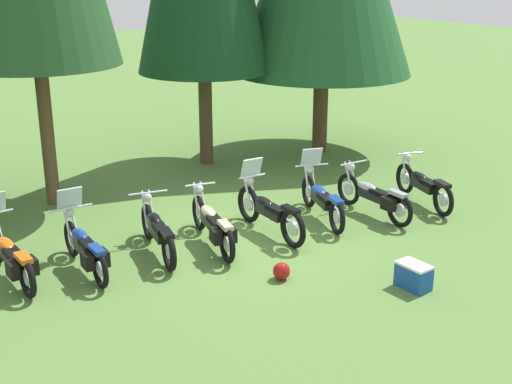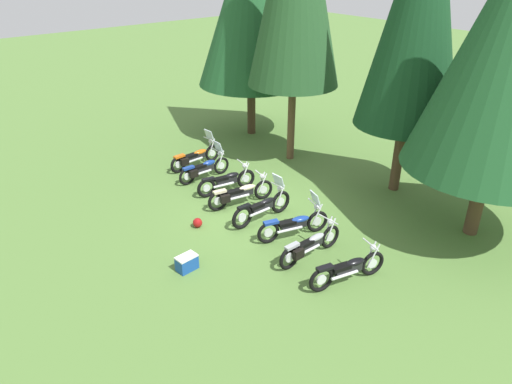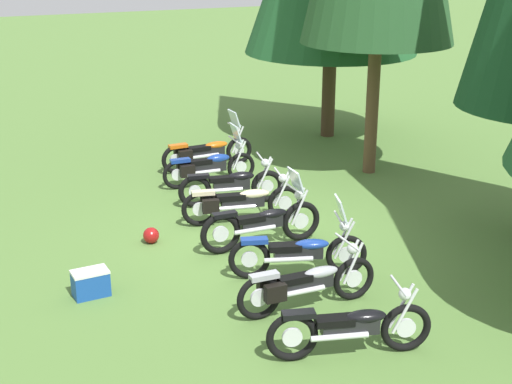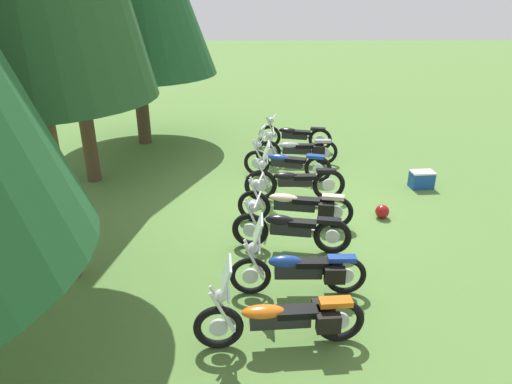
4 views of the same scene
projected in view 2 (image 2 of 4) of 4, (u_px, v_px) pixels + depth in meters
ground_plane at (255, 212)px, 15.52m from camera, size 80.00×80.00×0.00m
motorcycle_0 at (195, 156)px, 18.48m from camera, size 0.65×2.33×1.35m
motorcycle_1 at (204, 168)px, 17.48m from camera, size 0.78×2.17×1.34m
motorcycle_2 at (227, 181)px, 16.58m from camera, size 0.73×2.21×1.00m
motorcycle_3 at (240, 193)px, 15.75m from camera, size 0.79×2.37×1.00m
motorcycle_4 at (263, 207)px, 14.88m from camera, size 0.60×2.32×1.39m
motorcycle_5 at (294, 224)px, 14.00m from camera, size 0.92×2.24×1.36m
motorcycle_6 at (309, 245)px, 13.04m from camera, size 0.72×2.29×1.00m
motorcycle_7 at (348, 269)px, 12.09m from camera, size 0.78×2.23×1.01m
pine_tree_0 at (251, 3)px, 19.48m from camera, size 4.58×4.58×8.93m
pine_tree_2 at (421, 6)px, 14.20m from camera, size 3.33×3.33×9.86m
picnic_cooler at (187, 263)px, 12.69m from camera, size 0.39×0.59×0.43m
dropped_helmet at (198, 223)px, 14.64m from camera, size 0.30×0.30×0.30m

